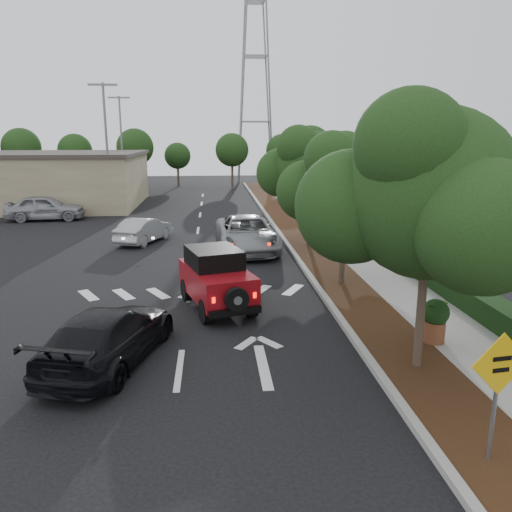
{
  "coord_description": "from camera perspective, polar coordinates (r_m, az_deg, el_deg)",
  "views": [
    {
      "loc": [
        0.86,
        -10.99,
        5.4
      ],
      "look_at": [
        2.09,
        3.0,
        2.01
      ],
      "focal_mm": 35.0,
      "sensor_mm": 36.0,
      "label": 1
    }
  ],
  "objects": [
    {
      "name": "parked_suv",
      "position": [
        35.59,
        -22.95,
        5.12
      ],
      "size": [
        5.04,
        2.34,
        1.67
      ],
      "primitive_type": "imported",
      "rotation": [
        0.0,
        0.0,
        1.65
      ],
      "color": "#989A9F",
      "rests_on": "ground"
    },
    {
      "name": "sidewalk",
      "position": [
        24.52,
        10.79,
        0.73
      ],
      "size": [
        2.0,
        70.0,
        0.12
      ],
      "primitive_type": "cube",
      "color": "gray",
      "rests_on": "ground"
    },
    {
      "name": "black_suv_oncoming",
      "position": [
        12.74,
        -16.47,
        -8.72
      ],
      "size": [
        3.13,
        5.09,
        1.38
      ],
      "primitive_type": "imported",
      "rotation": [
        0.0,
        0.0,
        2.87
      ],
      "color": "black",
      "rests_on": "ground"
    },
    {
      "name": "transmission_tower",
      "position": [
        59.46,
        -0.08,
        8.34
      ],
      "size": [
        7.0,
        4.0,
        28.0
      ],
      "primitive_type": null,
      "color": "slate",
      "rests_on": "ground"
    },
    {
      "name": "terracotta_planter",
      "position": [
        13.9,
        19.81,
        -6.49
      ],
      "size": [
        0.7,
        0.7,
        1.22
      ],
      "rotation": [
        0.0,
        0.0,
        0.1
      ],
      "color": "brown",
      "rests_on": "ground"
    },
    {
      "name": "silver_suv_ahead",
      "position": [
        24.02,
        -1.09,
        2.56
      ],
      "size": [
        3.02,
        6.03,
        1.64
      ],
      "primitive_type": "imported",
      "rotation": [
        0.0,
        0.0,
        0.05
      ],
      "color": "#939699",
      "rests_on": "ground"
    },
    {
      "name": "light_pole_b",
      "position": [
        49.99,
        -14.76,
        6.91
      ],
      "size": [
        2.0,
        0.22,
        9.0
      ],
      "primitive_type": null,
      "color": "slate",
      "rests_on": "ground"
    },
    {
      "name": "street_tree_far",
      "position": [
        25.04,
        5.98,
        1.03
      ],
      "size": [
        3.4,
        3.4,
        5.62
      ],
      "primitive_type": null,
      "color": "black",
      "rests_on": "ground"
    },
    {
      "name": "planting_strip",
      "position": [
        24.07,
        6.44,
        0.65
      ],
      "size": [
        1.8,
        70.0,
        0.12
      ],
      "primitive_type": "cube",
      "color": "black",
      "rests_on": "ground"
    },
    {
      "name": "light_pole_a",
      "position": [
        38.1,
        -16.2,
        4.87
      ],
      "size": [
        2.0,
        0.22,
        9.0
      ],
      "primitive_type": null,
      "color": "slate",
      "rests_on": "ground"
    },
    {
      "name": "ground",
      "position": [
        12.27,
        -8.76,
        -12.71
      ],
      "size": [
        120.0,
        120.0,
        0.0
      ],
      "primitive_type": "plane",
      "color": "black",
      "rests_on": "ground"
    },
    {
      "name": "red_jeep",
      "position": [
        16.09,
        -4.7,
        -2.46
      ],
      "size": [
        2.56,
        3.91,
        1.92
      ],
      "rotation": [
        0.0,
        0.0,
        0.29
      ],
      "color": "black",
      "rests_on": "ground"
    },
    {
      "name": "silver_sedan_oncoming",
      "position": [
        26.59,
        -12.67,
        2.92
      ],
      "size": [
        2.73,
        4.14,
        1.29
      ],
      "primitive_type": "imported",
      "rotation": [
        0.0,
        0.0,
        2.76
      ],
      "color": "#9EA1A6",
      "rests_on": "ground"
    },
    {
      "name": "speed_hump_sign",
      "position": [
        9.16,
        25.97,
        -12.6
      ],
      "size": [
        1.06,
        0.17,
        2.27
      ],
      "rotation": [
        0.0,
        0.0,
        0.13
      ],
      "color": "slate",
      "rests_on": "ground"
    },
    {
      "name": "hedge",
      "position": [
        24.86,
        13.93,
        1.55
      ],
      "size": [
        0.8,
        70.0,
        0.8
      ],
      "primitive_type": "cube",
      "color": "black",
      "rests_on": "ground"
    },
    {
      "name": "street_tree_mid",
      "position": [
        18.91,
        9.71,
        -3.24
      ],
      "size": [
        3.2,
        3.2,
        5.32
      ],
      "primitive_type": null,
      "color": "black",
      "rests_on": "ground"
    },
    {
      "name": "curb",
      "position": [
        23.89,
        4.08,
        0.64
      ],
      "size": [
        0.2,
        70.0,
        0.15
      ],
      "primitive_type": "cube",
      "color": "#9E9B93",
      "rests_on": "ground"
    },
    {
      "name": "street_tree_near",
      "position": [
        12.71,
        17.81,
        -12.27
      ],
      "size": [
        3.8,
        3.8,
        5.92
      ],
      "primitive_type": null,
      "color": "black",
      "rests_on": "ground"
    }
  ]
}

